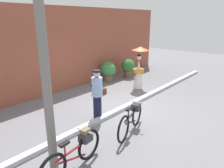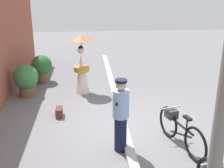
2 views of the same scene
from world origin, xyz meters
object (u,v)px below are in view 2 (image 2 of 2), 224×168
(bicycle_near_officer, at_px, (179,129))
(backpack_on_pavement, at_px, (59,112))
(person_with_parasol, at_px, (82,65))
(potted_plant_by_door, at_px, (27,79))
(potted_plant_small, at_px, (42,67))
(person_officer, at_px, (121,114))

(bicycle_near_officer, xyz_separation_m, backpack_on_pavement, (1.71, 2.73, -0.29))
(person_with_parasol, relative_size, potted_plant_by_door, 1.86)
(potted_plant_small, bearing_deg, potted_plant_by_door, 166.54)
(person_officer, relative_size, backpack_on_pavement, 4.81)
(person_officer, height_order, potted_plant_small, person_officer)
(bicycle_near_officer, xyz_separation_m, person_with_parasol, (3.48, 2.12, 0.52))
(person_with_parasol, xyz_separation_m, potted_plant_by_door, (-0.14, 1.73, -0.37))
(person_with_parasol, distance_m, backpack_on_pavement, 2.03)
(potted_plant_small, height_order, backpack_on_pavement, potted_plant_small)
(person_with_parasol, bearing_deg, backpack_on_pavement, 161.17)
(person_officer, height_order, person_with_parasol, person_with_parasol)
(bicycle_near_officer, relative_size, person_with_parasol, 0.91)
(backpack_on_pavement, bearing_deg, bicycle_near_officer, -122.12)
(person_with_parasol, bearing_deg, potted_plant_by_door, 94.66)
(bicycle_near_officer, height_order, backpack_on_pavement, bicycle_near_officer)
(person_with_parasol, relative_size, potted_plant_small, 1.88)
(person_officer, xyz_separation_m, potted_plant_small, (4.68, 2.26, -0.28))
(bicycle_near_officer, relative_size, backpack_on_pavement, 5.15)
(backpack_on_pavement, bearing_deg, potted_plant_by_door, 34.72)
(bicycle_near_officer, height_order, potted_plant_by_door, potted_plant_by_door)
(person_officer, distance_m, person_with_parasol, 3.63)
(person_officer, height_order, potted_plant_by_door, person_officer)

